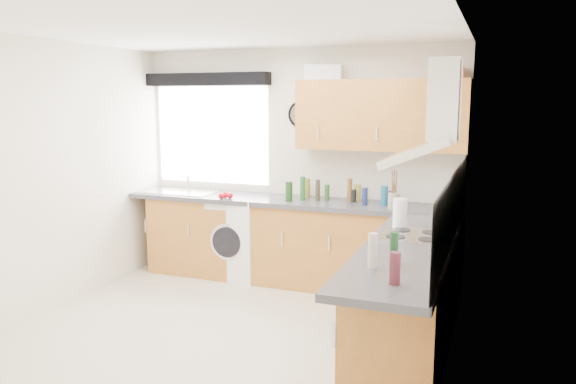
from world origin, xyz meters
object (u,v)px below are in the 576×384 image
at_px(extractor_hood, 432,124).
at_px(washing_machine, 239,236).
at_px(oven, 412,296).
at_px(upper_cabinets, 381,115).

distance_m(extractor_hood, washing_machine, 2.83).
xyz_separation_m(oven, washing_machine, (-2.08, 1.22, 0.03)).
relative_size(upper_cabinets, washing_machine, 1.87).
bearing_deg(extractor_hood, oven, 180.00).
height_order(oven, washing_machine, washing_machine).
xyz_separation_m(extractor_hood, washing_machine, (-2.18, 1.22, -1.32)).
distance_m(extractor_hood, upper_cabinets, 1.48).
bearing_deg(washing_machine, oven, -23.92).
height_order(oven, extractor_hood, extractor_hood).
xyz_separation_m(oven, upper_cabinets, (-0.55, 1.32, 1.38)).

